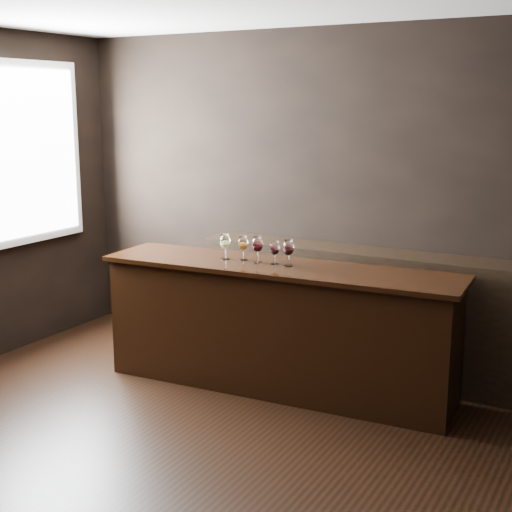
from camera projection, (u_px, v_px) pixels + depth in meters
The scene contains 10 objects.
ground at pixel (177, 463), 4.41m from camera, with size 5.00×5.00×0.00m, color black.
room_shell at pixel (149, 167), 4.24m from camera, with size 5.02×4.52×2.81m.
bar_counter at pixel (278, 329), 5.49m from camera, with size 2.70×0.59×0.95m, color black.
bar_top at pixel (279, 268), 5.39m from camera, with size 2.79×0.65×0.04m, color black.
back_bar_shelf at pixel (365, 312), 5.82m from camera, with size 2.85×0.40×1.03m, color black.
glass_white at pixel (225, 242), 5.57m from camera, with size 0.09×0.09×0.20m.
glass_amber at pixel (243, 244), 5.54m from camera, with size 0.08×0.08×0.19m.
glass_red_a at pixel (257, 245), 5.44m from camera, with size 0.09×0.09×0.21m.
glass_red_b at pixel (275, 249), 5.41m from camera, with size 0.07×0.07×0.17m.
glass_red_c at pixel (288, 248), 5.34m from camera, with size 0.09×0.09×0.20m.
Camera 1 is at (2.42, -3.27, 2.19)m, focal length 50.00 mm.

